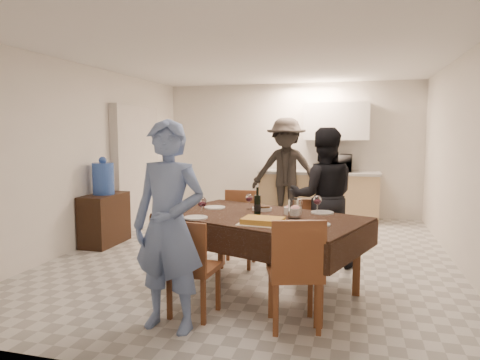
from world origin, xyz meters
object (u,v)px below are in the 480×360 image
object	(u,v)px
wine_bottle	(257,201)
person_far	(323,197)
water_pitcher	(294,209)
microwave	(336,163)
dining_table	(261,219)
savoury_tart	(263,221)
person_kitchen	(286,170)
water_jug	(103,179)
person_near	(169,226)
console	(105,219)

from	to	relation	value
wine_bottle	person_far	size ratio (longest dim) A/B	0.17
water_pitcher	microwave	distance (m)	4.00
dining_table	microwave	world-z (taller)	microwave
water_pitcher	person_far	size ratio (longest dim) A/B	0.11
savoury_tart	person_kitchen	bearing A→B (deg)	95.80
water_jug	microwave	xyz separation A→B (m)	(3.19, 2.72, 0.10)
water_pitcher	microwave	xyz separation A→B (m)	(0.23, 3.99, 0.19)
water_pitcher	savoury_tart	xyz separation A→B (m)	(-0.25, -0.33, -0.07)
person_near	person_far	bearing A→B (deg)	67.01
savoury_tart	person_kitchen	size ratio (longest dim) A/B	0.23
savoury_tart	microwave	bearing A→B (deg)	83.69
wine_bottle	person_far	bearing A→B (deg)	59.04
wine_bottle	person_near	world-z (taller)	person_near
wine_bottle	person_kitchen	distance (m)	3.45
dining_table	person_kitchen	world-z (taller)	person_kitchen
water_pitcher	microwave	size ratio (longest dim) A/B	0.33
savoury_tart	microwave	distance (m)	4.36
microwave	person_kitchen	xyz separation A→B (m)	(-0.87, -0.45, -0.12)
dining_table	water_pitcher	bearing A→B (deg)	12.30
water_jug	savoury_tart	distance (m)	3.15
console	savoury_tart	size ratio (longest dim) A/B	1.83
wine_bottle	water_pitcher	distance (m)	0.41
water_jug	person_near	size ratio (longest dim) A/B	0.26
water_jug	console	bearing A→B (deg)	0.00
water_pitcher	person_kitchen	bearing A→B (deg)	100.29
dining_table	wine_bottle	xyz separation A→B (m)	(-0.05, 0.05, 0.18)
dining_table	water_pitcher	distance (m)	0.38
wine_bottle	water_pitcher	bearing A→B (deg)	-14.04
person_near	person_far	world-z (taller)	person_near
water_jug	savoury_tart	size ratio (longest dim) A/B	1.05
dining_table	person_kitchen	xyz separation A→B (m)	(-0.29, 3.49, 0.20)
savoury_tart	person_near	size ratio (longest dim) A/B	0.25
person_near	person_kitchen	world-z (taller)	person_kitchen
dining_table	water_pitcher	size ratio (longest dim) A/B	11.86
console	wine_bottle	world-z (taller)	wine_bottle
person_far	savoury_tart	bearing A→B (deg)	62.02
console	dining_table	bearing A→B (deg)	-25.03
water_jug	person_kitchen	distance (m)	3.25
person_near	person_far	distance (m)	2.37
console	savoury_tart	xyz separation A→B (m)	(2.71, -1.60, 0.45)
wine_bottle	person_kitchen	world-z (taller)	person_kitchen
wine_bottle	water_jug	bearing A→B (deg)	155.46
console	person_kitchen	distance (m)	3.30
dining_table	console	bearing A→B (deg)	175.40
console	person_kitchen	xyz separation A→B (m)	(2.32, 2.27, 0.58)
console	microwave	size ratio (longest dim) A/B	1.36
dining_table	wine_bottle	distance (m)	0.19
wine_bottle	person_far	world-z (taller)	person_far
water_pitcher	person_near	bearing A→B (deg)	-131.99
microwave	person_far	size ratio (longest dim) A/B	0.35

